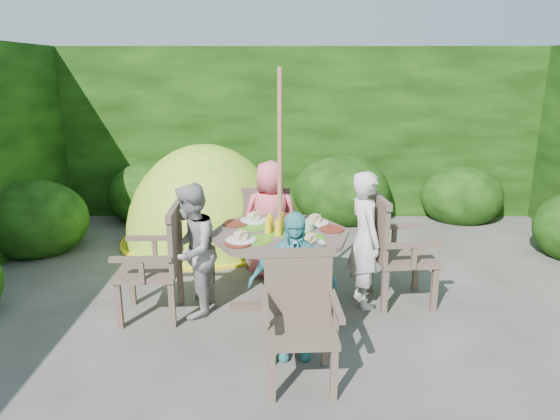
{
  "coord_description": "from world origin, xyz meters",
  "views": [
    {
      "loc": [
        -0.28,
        -3.88,
        2.17
      ],
      "look_at": [
        -0.3,
        0.83,
        0.85
      ],
      "focal_mm": 32.0,
      "sensor_mm": 36.0,
      "label": 1
    }
  ],
  "objects_px": {
    "patio_table": "(280,244)",
    "child_back": "(271,219)",
    "child_right": "(365,240)",
    "child_front": "(293,285)",
    "garden_chair_front": "(300,316)",
    "garden_chair_left": "(159,261)",
    "dome_tent": "(207,240)",
    "parasol_pole": "(280,195)",
    "child_left": "(191,251)",
    "garden_chair_back": "(267,225)",
    "garden_chair_right": "(394,249)"
  },
  "relations": [
    {
      "from": "garden_chair_front",
      "to": "child_front",
      "type": "relative_size",
      "value": 0.77
    },
    {
      "from": "parasol_pole",
      "to": "child_back",
      "type": "bearing_deg",
      "value": 97.32
    },
    {
      "from": "garden_chair_front",
      "to": "child_front",
      "type": "height_order",
      "value": "child_front"
    },
    {
      "from": "child_right",
      "to": "child_front",
      "type": "bearing_deg",
      "value": 129.65
    },
    {
      "from": "child_right",
      "to": "child_back",
      "type": "xyz_separation_m",
      "value": [
        -0.9,
        0.69,
        -0.01
      ]
    },
    {
      "from": "garden_chair_left",
      "to": "parasol_pole",
      "type": "bearing_deg",
      "value": 95.26
    },
    {
      "from": "child_back",
      "to": "child_front",
      "type": "bearing_deg",
      "value": 101.35
    },
    {
      "from": "garden_chair_left",
      "to": "garden_chair_back",
      "type": "relative_size",
      "value": 1.09
    },
    {
      "from": "patio_table",
      "to": "child_front",
      "type": "height_order",
      "value": "child_front"
    },
    {
      "from": "garden_chair_left",
      "to": "child_right",
      "type": "xyz_separation_m",
      "value": [
        1.88,
        0.25,
        0.12
      ]
    },
    {
      "from": "parasol_pole",
      "to": "garden_chair_front",
      "type": "height_order",
      "value": "parasol_pole"
    },
    {
      "from": "child_left",
      "to": "child_back",
      "type": "xyz_separation_m",
      "value": [
        0.69,
        0.9,
        0.02
      ]
    },
    {
      "from": "child_right",
      "to": "dome_tent",
      "type": "distance_m",
      "value": 2.65
    },
    {
      "from": "garden_chair_right",
      "to": "child_front",
      "type": "bearing_deg",
      "value": 127.8
    },
    {
      "from": "parasol_pole",
      "to": "child_right",
      "type": "relative_size",
      "value": 1.7
    },
    {
      "from": "garden_chair_back",
      "to": "child_left",
      "type": "bearing_deg",
      "value": 62.98
    },
    {
      "from": "garden_chair_left",
      "to": "child_left",
      "type": "distance_m",
      "value": 0.31
    },
    {
      "from": "child_left",
      "to": "child_front",
      "type": "relative_size",
      "value": 1.04
    },
    {
      "from": "garden_chair_left",
      "to": "dome_tent",
      "type": "distance_m",
      "value": 2.17
    },
    {
      "from": "parasol_pole",
      "to": "child_front",
      "type": "distance_m",
      "value": 0.95
    },
    {
      "from": "garden_chair_right",
      "to": "garden_chair_front",
      "type": "distance_m",
      "value": 1.55
    },
    {
      "from": "child_right",
      "to": "child_back",
      "type": "distance_m",
      "value": 1.13
    },
    {
      "from": "dome_tent",
      "to": "garden_chair_back",
      "type": "bearing_deg",
      "value": -57.32
    },
    {
      "from": "garden_chair_front",
      "to": "child_right",
      "type": "relative_size",
      "value": 0.7
    },
    {
      "from": "parasol_pole",
      "to": "child_front",
      "type": "relative_size",
      "value": 1.87
    },
    {
      "from": "parasol_pole",
      "to": "child_left",
      "type": "relative_size",
      "value": 1.8
    },
    {
      "from": "child_right",
      "to": "garden_chair_front",
      "type": "bearing_deg",
      "value": 138.82
    },
    {
      "from": "child_front",
      "to": "child_right",
      "type": "bearing_deg",
      "value": 50.01
    },
    {
      "from": "garden_chair_front",
      "to": "child_left",
      "type": "distance_m",
      "value": 1.37
    },
    {
      "from": "child_left",
      "to": "garden_chair_back",
      "type": "bearing_deg",
      "value": 156.35
    },
    {
      "from": "patio_table",
      "to": "child_back",
      "type": "height_order",
      "value": "child_back"
    },
    {
      "from": "garden_chair_back",
      "to": "child_left",
      "type": "xyz_separation_m",
      "value": [
        -0.64,
        -1.19,
        0.13
      ]
    },
    {
      "from": "garden_chair_right",
      "to": "child_front",
      "type": "height_order",
      "value": "child_front"
    },
    {
      "from": "patio_table",
      "to": "child_left",
      "type": "bearing_deg",
      "value": -172.61
    },
    {
      "from": "garden_chair_front",
      "to": "patio_table",
      "type": "bearing_deg",
      "value": 94.2
    },
    {
      "from": "parasol_pole",
      "to": "child_left",
      "type": "height_order",
      "value": "parasol_pole"
    },
    {
      "from": "garden_chair_left",
      "to": "garden_chair_back",
      "type": "bearing_deg",
      "value": 140.58
    },
    {
      "from": "patio_table",
      "to": "garden_chair_back",
      "type": "bearing_deg",
      "value": 98.18
    },
    {
      "from": "child_right",
      "to": "dome_tent",
      "type": "bearing_deg",
      "value": 30.98
    },
    {
      "from": "child_front",
      "to": "garden_chair_right",
      "type": "bearing_deg",
      "value": 41.37
    },
    {
      "from": "garden_chair_left",
      "to": "child_right",
      "type": "bearing_deg",
      "value": 95.1
    },
    {
      "from": "child_front",
      "to": "child_back",
      "type": "bearing_deg",
      "value": 95.01
    },
    {
      "from": "parasol_pole",
      "to": "garden_chair_left",
      "type": "relative_size",
      "value": 2.23
    },
    {
      "from": "child_back",
      "to": "dome_tent",
      "type": "distance_m",
      "value": 1.59
    },
    {
      "from": "patio_table",
      "to": "child_back",
      "type": "xyz_separation_m",
      "value": [
        -0.11,
        0.79,
        -0.0
      ]
    },
    {
      "from": "garden_chair_back",
      "to": "patio_table",
      "type": "bearing_deg",
      "value": 99.44
    },
    {
      "from": "garden_chair_right",
      "to": "dome_tent",
      "type": "xyz_separation_m",
      "value": [
        -2.06,
        1.82,
        -0.54
      ]
    },
    {
      "from": "garden_chair_back",
      "to": "child_right",
      "type": "bearing_deg",
      "value": 135.0
    },
    {
      "from": "garden_chair_back",
      "to": "dome_tent",
      "type": "distance_m",
      "value": 1.29
    },
    {
      "from": "garden_chair_back",
      "to": "parasol_pole",
      "type": "bearing_deg",
      "value": 99.21
    }
  ]
}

